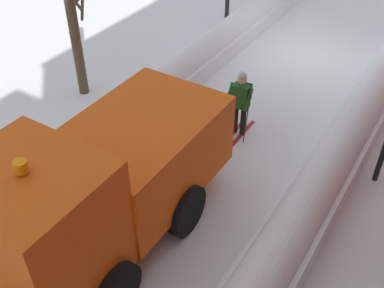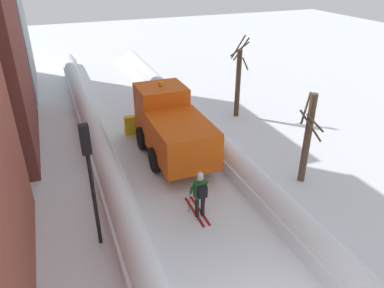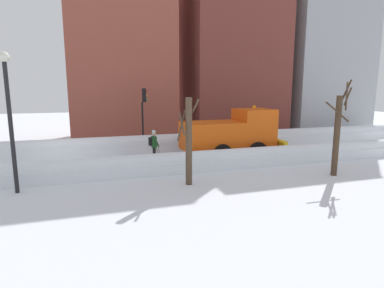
% 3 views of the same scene
% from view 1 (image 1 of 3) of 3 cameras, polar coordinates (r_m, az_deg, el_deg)
% --- Properties ---
extents(ground_plane, '(80.00, 80.00, 0.00)m').
position_cam_1_polar(ground_plane, '(9.33, -8.91, -14.31)').
color(ground_plane, white).
extents(snowbank_right, '(1.10, 36.00, 1.00)m').
position_cam_1_polar(snowbank_right, '(10.46, -20.32, -6.13)').
color(snowbank_right, white).
rests_on(snowbank_right, ground).
extents(plow_truck, '(3.20, 5.98, 3.12)m').
position_cam_1_polar(plow_truck, '(8.66, -11.22, -5.34)').
color(plow_truck, '#DB510F').
rests_on(plow_truck, ground).
extents(skier, '(0.62, 1.80, 1.81)m').
position_cam_1_polar(skier, '(11.73, 5.95, 5.30)').
color(skier, black).
rests_on(skier, ground).
extents(bare_tree_near, '(1.03, 0.99, 3.76)m').
position_cam_1_polar(bare_tree_near, '(13.36, -14.08, 13.30)').
color(bare_tree_near, '#4E3B2B').
rests_on(bare_tree_near, ground).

